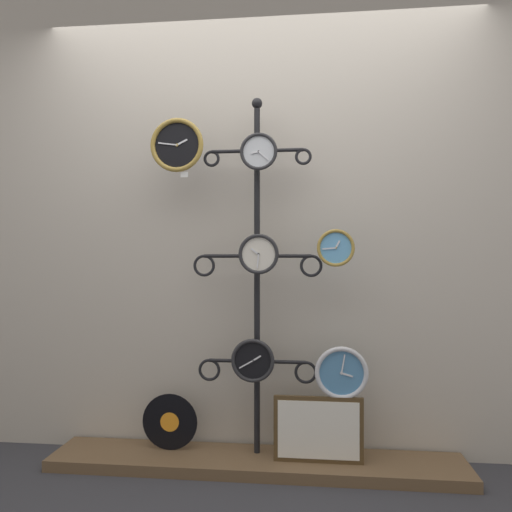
{
  "coord_description": "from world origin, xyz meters",
  "views": [
    {
      "loc": [
        0.29,
        -2.28,
        1.12
      ],
      "look_at": [
        0.0,
        0.36,
        1.13
      ],
      "focal_mm": 35.0,
      "sensor_mm": 36.0,
      "label": 1
    }
  ],
  "objects_px": {
    "clock_top_center": "(259,152)",
    "clock_middle_right": "(336,248)",
    "clock_middle_center": "(259,254)",
    "vinyl_record": "(170,422)",
    "picture_frame": "(318,430)",
    "display_stand": "(257,343)",
    "clock_bottom_right": "(341,373)",
    "clock_top_left": "(177,145)",
    "clock_bottom_center": "(253,360)"
  },
  "relations": [
    {
      "from": "clock_top_center",
      "to": "clock_middle_right",
      "type": "bearing_deg",
      "value": -1.16
    },
    {
      "from": "clock_middle_center",
      "to": "clock_middle_right",
      "type": "bearing_deg",
      "value": 1.85
    },
    {
      "from": "vinyl_record",
      "to": "picture_frame",
      "type": "height_order",
      "value": "picture_frame"
    },
    {
      "from": "vinyl_record",
      "to": "clock_middle_right",
      "type": "bearing_deg",
      "value": -4.47
    },
    {
      "from": "display_stand",
      "to": "clock_middle_center",
      "type": "height_order",
      "value": "display_stand"
    },
    {
      "from": "clock_bottom_right",
      "to": "vinyl_record",
      "type": "height_order",
      "value": "clock_bottom_right"
    },
    {
      "from": "clock_top_center",
      "to": "picture_frame",
      "type": "xyz_separation_m",
      "value": [
        0.31,
        -0.02,
        -1.45
      ]
    },
    {
      "from": "clock_middle_right",
      "to": "picture_frame",
      "type": "distance_m",
      "value": 0.94
    },
    {
      "from": "clock_bottom_right",
      "to": "vinyl_record",
      "type": "distance_m",
      "value": 0.98
    },
    {
      "from": "display_stand",
      "to": "clock_top_left",
      "type": "relative_size",
      "value": 6.88
    },
    {
      "from": "display_stand",
      "to": "clock_bottom_right",
      "type": "distance_m",
      "value": 0.48
    },
    {
      "from": "vinyl_record",
      "to": "clock_top_center",
      "type": "bearing_deg",
      "value": -7.12
    },
    {
      "from": "display_stand",
      "to": "vinyl_record",
      "type": "bearing_deg",
      "value": -177.76
    },
    {
      "from": "clock_bottom_right",
      "to": "vinyl_record",
      "type": "bearing_deg",
      "value": 175.79
    },
    {
      "from": "clock_middle_center",
      "to": "clock_bottom_right",
      "type": "xyz_separation_m",
      "value": [
        0.43,
        0.02,
        -0.61
      ]
    },
    {
      "from": "clock_top_center",
      "to": "vinyl_record",
      "type": "xyz_separation_m",
      "value": [
        -0.5,
        0.06,
        -1.46
      ]
    },
    {
      "from": "clock_middle_center",
      "to": "clock_middle_right",
      "type": "height_order",
      "value": "clock_middle_right"
    },
    {
      "from": "clock_top_left",
      "to": "clock_top_center",
      "type": "relative_size",
      "value": 1.45
    },
    {
      "from": "display_stand",
      "to": "picture_frame",
      "type": "xyz_separation_m",
      "value": [
        0.33,
        -0.1,
        -0.43
      ]
    },
    {
      "from": "clock_middle_center",
      "to": "picture_frame",
      "type": "xyz_separation_m",
      "value": [
        0.31,
        0.0,
        -0.91
      ]
    },
    {
      "from": "clock_bottom_center",
      "to": "picture_frame",
      "type": "xyz_separation_m",
      "value": [
        0.34,
        -0.03,
        -0.34
      ]
    },
    {
      "from": "clock_bottom_right",
      "to": "display_stand",
      "type": "bearing_deg",
      "value": 168.99
    },
    {
      "from": "vinyl_record",
      "to": "picture_frame",
      "type": "distance_m",
      "value": 0.81
    },
    {
      "from": "clock_top_center",
      "to": "vinyl_record",
      "type": "distance_m",
      "value": 1.55
    },
    {
      "from": "display_stand",
      "to": "clock_middle_right",
      "type": "height_order",
      "value": "display_stand"
    },
    {
      "from": "clock_bottom_center",
      "to": "vinyl_record",
      "type": "relative_size",
      "value": 0.75
    },
    {
      "from": "clock_middle_center",
      "to": "clock_middle_right",
      "type": "xyz_separation_m",
      "value": [
        0.4,
        0.01,
        0.03
      ]
    },
    {
      "from": "clock_top_left",
      "to": "vinyl_record",
      "type": "bearing_deg",
      "value": 127.29
    },
    {
      "from": "display_stand",
      "to": "clock_bottom_center",
      "type": "distance_m",
      "value": 0.11
    },
    {
      "from": "clock_middle_center",
      "to": "vinyl_record",
      "type": "bearing_deg",
      "value": 170.55
    },
    {
      "from": "display_stand",
      "to": "clock_top_left",
      "type": "distance_m",
      "value": 1.15
    },
    {
      "from": "clock_top_center",
      "to": "clock_bottom_right",
      "type": "bearing_deg",
      "value": -0.8
    },
    {
      "from": "clock_top_center",
      "to": "vinyl_record",
      "type": "bearing_deg",
      "value": 172.88
    },
    {
      "from": "vinyl_record",
      "to": "clock_top_left",
      "type": "bearing_deg",
      "value": -52.71
    },
    {
      "from": "clock_bottom_right",
      "to": "picture_frame",
      "type": "relative_size",
      "value": 0.6
    },
    {
      "from": "clock_top_left",
      "to": "clock_bottom_right",
      "type": "relative_size",
      "value": 1.05
    },
    {
      "from": "clock_top_left",
      "to": "clock_middle_center",
      "type": "height_order",
      "value": "clock_top_left"
    },
    {
      "from": "clock_middle_center",
      "to": "clock_middle_right",
      "type": "distance_m",
      "value": 0.4
    },
    {
      "from": "clock_bottom_center",
      "to": "clock_bottom_right",
      "type": "xyz_separation_m",
      "value": [
        0.46,
        -0.01,
        -0.05
      ]
    },
    {
      "from": "display_stand",
      "to": "vinyl_record",
      "type": "relative_size",
      "value": 6.44
    },
    {
      "from": "vinyl_record",
      "to": "display_stand",
      "type": "bearing_deg",
      "value": 2.24
    },
    {
      "from": "clock_top_center",
      "to": "clock_bottom_right",
      "type": "distance_m",
      "value": 1.23
    },
    {
      "from": "clock_bottom_right",
      "to": "picture_frame",
      "type": "xyz_separation_m",
      "value": [
        -0.12,
        -0.01,
        -0.29
      ]
    },
    {
      "from": "picture_frame",
      "to": "clock_top_center",
      "type": "bearing_deg",
      "value": 176.67
    },
    {
      "from": "display_stand",
      "to": "clock_top_center",
      "type": "bearing_deg",
      "value": -77.51
    },
    {
      "from": "clock_top_center",
      "to": "clock_bottom_right",
      "type": "relative_size",
      "value": 0.72
    },
    {
      "from": "clock_top_left",
      "to": "clock_middle_center",
      "type": "bearing_deg",
      "value": 0.02
    },
    {
      "from": "clock_bottom_center",
      "to": "vinyl_record",
      "type": "bearing_deg",
      "value": 173.24
    },
    {
      "from": "clock_top_left",
      "to": "picture_frame",
      "type": "distance_m",
      "value": 1.66
    },
    {
      "from": "clock_middle_right",
      "to": "clock_bottom_right",
      "type": "height_order",
      "value": "clock_middle_right"
    }
  ]
}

